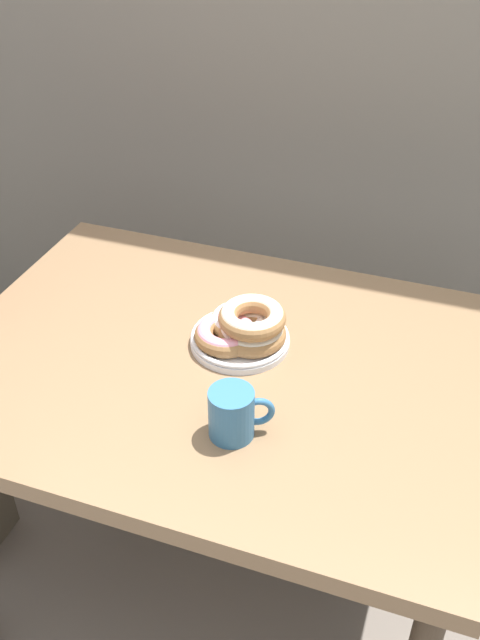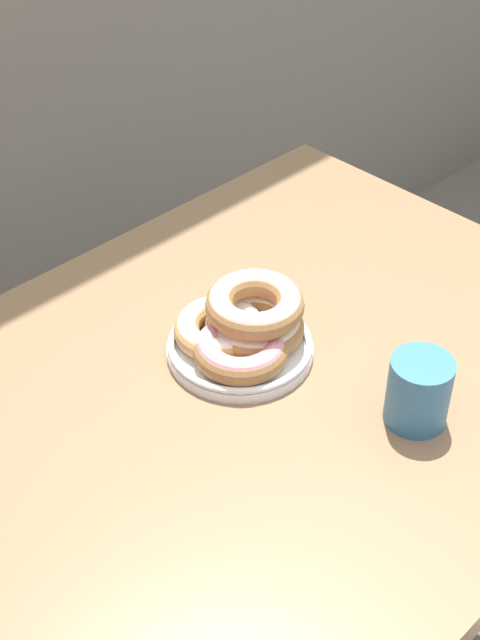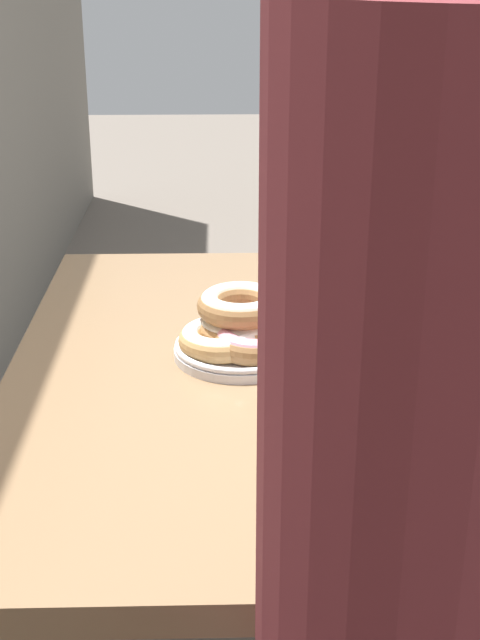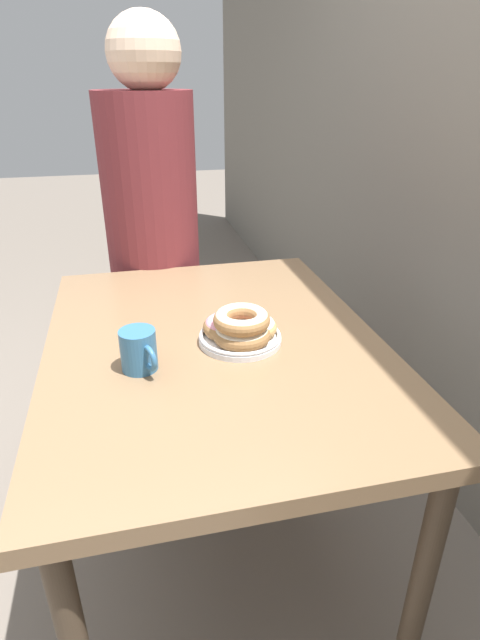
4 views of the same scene
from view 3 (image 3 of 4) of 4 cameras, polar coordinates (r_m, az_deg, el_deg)
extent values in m
cube|color=#846647|center=(1.36, 2.55, -3.50)|extent=(1.09, 0.82, 0.04)
cylinder|color=#473828|center=(2.01, 11.48, -7.00)|extent=(0.05, 0.05, 0.71)
cylinder|color=#473828|center=(1.98, -8.84, -7.32)|extent=(0.05, 0.05, 0.71)
cylinder|color=white|center=(1.37, 0.00, -2.05)|extent=(0.20, 0.20, 0.01)
torus|color=white|center=(1.37, 0.00, -1.59)|extent=(0.20, 0.20, 0.01)
torus|color=#9E7042|center=(1.39, 0.05, -0.59)|extent=(0.15, 0.15, 0.04)
torus|color=silver|center=(1.39, 0.05, -0.33)|extent=(0.14, 0.14, 0.03)
torus|color=tan|center=(1.35, -1.26, -1.26)|extent=(0.18, 0.18, 0.04)
torus|color=white|center=(1.35, -1.26, -1.02)|extent=(0.17, 0.17, 0.03)
torus|color=#9E7042|center=(1.34, 1.00, -1.37)|extent=(0.14, 0.14, 0.04)
torus|color=pink|center=(1.34, 1.01, -1.10)|extent=(0.13, 0.13, 0.03)
torus|color=#9E7042|center=(1.37, 0.05, 0.92)|extent=(0.14, 0.14, 0.04)
torus|color=silver|center=(1.37, 0.05, 1.18)|extent=(0.13, 0.13, 0.03)
cylinder|color=teal|center=(1.45, 9.72, 0.71)|extent=(0.08, 0.08, 0.10)
cylinder|color=#382114|center=(1.44, 9.82, 2.25)|extent=(0.07, 0.07, 0.00)
torus|color=teal|center=(1.49, 8.66, 1.29)|extent=(0.06, 0.04, 0.06)
camera|label=1|loc=(2.01, 37.18, 27.78)|focal=40.00mm
camera|label=2|loc=(0.96, 55.09, 29.09)|focal=50.00mm
camera|label=4|loc=(2.33, 5.77, 22.56)|focal=28.00mm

